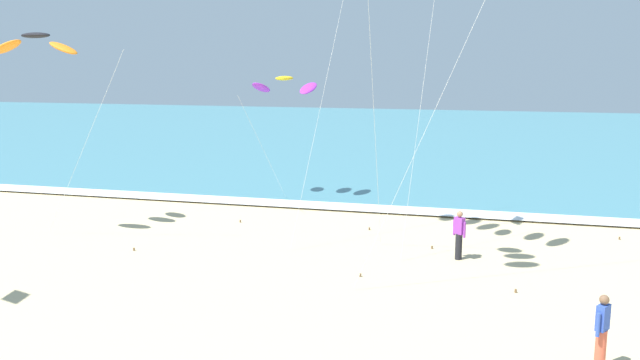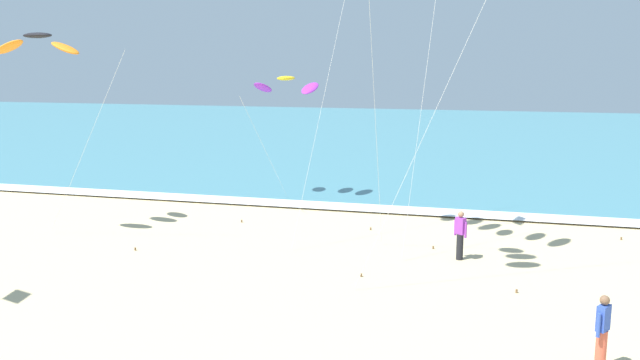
{
  "view_description": "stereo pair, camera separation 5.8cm",
  "coord_description": "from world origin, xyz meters",
  "px_view_note": "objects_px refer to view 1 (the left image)",
  "views": [
    {
      "loc": [
        3.29,
        -4.91,
        6.25
      ],
      "look_at": [
        -0.06,
        7.8,
        3.9
      ],
      "focal_mm": 37.36,
      "sensor_mm": 36.0,
      "label": 1
    },
    {
      "loc": [
        3.35,
        -4.9,
        6.25
      ],
      "look_at": [
        -0.06,
        7.8,
        3.9
      ],
      "focal_mm": 37.36,
      "sensor_mm": 36.0,
      "label": 2
    }
  ],
  "objects_px": {
    "kite_arc_golden_distant": "(284,85)",
    "bystander_purple_top": "(459,235)",
    "bystander_blue_top": "(602,331)",
    "kite_arc_charcoal_far": "(36,44)"
  },
  "relations": [
    {
      "from": "kite_arc_golden_distant",
      "to": "bystander_blue_top",
      "type": "relative_size",
      "value": 3.56
    },
    {
      "from": "bystander_purple_top",
      "to": "kite_arc_charcoal_far",
      "type": "bearing_deg",
      "value": -178.07
    },
    {
      "from": "kite_arc_charcoal_far",
      "to": "bystander_blue_top",
      "type": "bearing_deg",
      "value": -20.1
    },
    {
      "from": "kite_arc_charcoal_far",
      "to": "bystander_blue_top",
      "type": "distance_m",
      "value": 20.12
    },
    {
      "from": "bystander_purple_top",
      "to": "kite_arc_golden_distant",
      "type": "bearing_deg",
      "value": 137.07
    },
    {
      "from": "bystander_blue_top",
      "to": "bystander_purple_top",
      "type": "bearing_deg",
      "value": 114.65
    },
    {
      "from": "kite_arc_charcoal_far",
      "to": "bystander_blue_top",
      "type": "xyz_separation_m",
      "value": [
        18.02,
        -6.59,
        -6.05
      ]
    },
    {
      "from": "kite_arc_golden_distant",
      "to": "bystander_purple_top",
      "type": "bearing_deg",
      "value": -42.93
    },
    {
      "from": "kite_arc_charcoal_far",
      "to": "kite_arc_golden_distant",
      "type": "bearing_deg",
      "value": 51.51
    },
    {
      "from": "kite_arc_charcoal_far",
      "to": "kite_arc_golden_distant",
      "type": "height_order",
      "value": "kite_arc_charcoal_far"
    }
  ]
}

